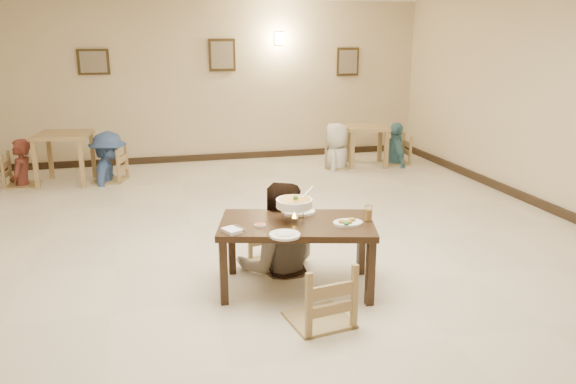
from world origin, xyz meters
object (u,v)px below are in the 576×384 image
object	(u,v)px
main_diner	(279,182)
bg_chair_rr	(396,137)
drink_glass	(368,214)
bg_chair_ll	(19,155)
bg_table_right	(367,133)
bg_chair_lr	(108,150)
bg_diner_c	(337,123)
bg_chair_rl	(337,144)
main_table	(297,230)
bg_table_left	(63,142)
chair_far	(273,222)
bg_diner_d	(397,123)
bg_diner_a	(17,139)
bg_diner_b	(106,132)
chair_near	(320,263)
curry_warmer	(294,203)

from	to	relation	value
main_diner	bg_chair_rr	bearing A→B (deg)	-119.67
drink_glass	bg_chair_ll	xyz separation A→B (m)	(-3.97, 4.92, -0.23)
main_diner	bg_chair_rr	world-z (taller)	main_diner
bg_table_right	bg_chair_lr	xyz separation A→B (m)	(-4.61, -0.05, -0.08)
main_diner	bg_chair_rr	size ratio (longest dim) A/B	1.81
bg_chair_lr	bg_diner_c	distance (m)	4.02
bg_table_right	bg_chair_rl	bearing A→B (deg)	-175.55
main_table	bg_chair_rr	world-z (taller)	bg_chair_rr
bg_table_left	bg_chair_rl	size ratio (longest dim) A/B	1.07
main_table	drink_glass	bearing A→B (deg)	3.52
chair_far	bg_chair_rl	distance (m)	4.65
bg_diner_d	main_diner	bearing A→B (deg)	147.16
bg_diner_a	bg_chair_ll	bearing A→B (deg)	9.26
bg_table_left	bg_diner_d	xyz separation A→B (m)	(5.89, 0.02, 0.09)
bg_chair_rl	bg_diner_a	distance (m)	5.37
bg_chair_ll	bg_chair_rl	world-z (taller)	bg_chair_ll
bg_table_right	bg_chair_lr	size ratio (longest dim) A/B	0.83
bg_chair_ll	bg_chair_rr	size ratio (longest dim) A/B	1.00
drink_glass	bg_diner_b	bearing A→B (deg)	118.04
bg_diner_b	bg_diner_c	bearing A→B (deg)	-81.32
chair_near	bg_chair_rl	xyz separation A→B (m)	(2.04, 5.45, -0.09)
chair_near	bg_table_left	distance (m)	6.10
chair_far	bg_chair_lr	bearing A→B (deg)	100.20
bg_diner_b	curry_warmer	bearing A→B (deg)	-149.27
bg_chair_ll	bg_diner_d	bearing A→B (deg)	-86.65
bg_chair_rr	bg_diner_a	xyz separation A→B (m)	(-6.57, -0.05, 0.26)
main_diner	bg_diner_c	world-z (taller)	main_diner
bg_table_left	bg_diner_c	world-z (taller)	bg_diner_c
drink_glass	bg_diner_c	bearing A→B (deg)	74.15
bg_diner_a	bg_diner_c	bearing A→B (deg)	99.18
chair_near	bg_diner_b	distance (m)	5.80
main_diner	bg_chair_rl	distance (m)	4.77
bg_table_right	bg_chair_rl	xyz separation A→B (m)	(-0.60, -0.05, -0.16)
chair_near	bg_diner_b	bearing A→B (deg)	-79.23
bg_diner_a	bg_diner_c	xyz separation A→B (m)	(5.36, -0.01, 0.06)
bg_chair_ll	bg_chair_rl	distance (m)	5.36
main_table	bg_chair_lr	world-z (taller)	bg_chair_lr
chair_far	drink_glass	world-z (taller)	chair_far
curry_warmer	drink_glass	world-z (taller)	curry_warmer
chair_far	main_diner	xyz separation A→B (m)	(0.03, -0.12, 0.47)
bg_chair_rl	bg_diner_a	bearing A→B (deg)	110.52
chair_far	bg_diner_d	bearing A→B (deg)	37.31
chair_far	bg_table_left	world-z (taller)	chair_far
curry_warmer	bg_diner_c	bearing A→B (deg)	66.47
main_table	bg_diner_a	bearing A→B (deg)	139.46
curry_warmer	bg_table_right	distance (m)	5.51
main_diner	bg_chair_ll	size ratio (longest dim) A/B	1.81
drink_glass	bg_table_right	distance (m)	5.34
chair_far	bg_chair_ll	bearing A→B (deg)	113.77
drink_glass	bg_chair_rr	xyz separation A→B (m)	(2.59, 4.97, -0.23)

